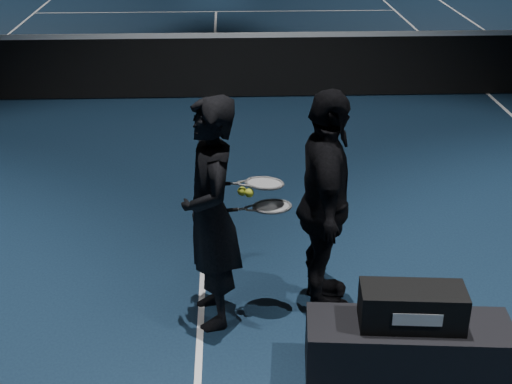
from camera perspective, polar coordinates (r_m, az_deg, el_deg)
The scene contains 12 objects.
floor at distance 10.56m, azimuth -3.56°, elevation 7.55°, with size 36.00×36.00×0.00m, color black.
court_lines at distance 10.56m, azimuth -3.56°, elevation 7.57°, with size 10.98×23.78×0.01m, color white, non-canonical shape.
net_mesh at distance 10.44m, azimuth -3.62°, elevation 9.90°, with size 12.80×0.02×0.86m, color black.
net_tape at distance 10.32m, azimuth -3.69°, elevation 12.39°, with size 12.80×0.03×0.07m, color white.
player_bench at distance 5.01m, azimuth 12.02°, elevation -12.18°, with size 1.36×0.45×0.41m, color black.
racket_bag at distance 4.81m, azimuth 12.38°, elevation -8.95°, with size 0.68×0.29×0.27m, color black.
bag_signature at distance 4.70m, azimuth 12.81°, elevation -9.96°, with size 0.32×0.00×0.09m, color white.
player_a at distance 5.11m, azimuth -3.63°, elevation -1.82°, with size 0.64×0.42×1.76m, color black.
player_b at distance 5.27m, azimuth 5.56°, elevation -1.01°, with size 1.03×0.43×1.76m, color black.
racket_lower at distance 5.17m, azimuth 1.31°, elevation -1.16°, with size 0.68×0.22×0.03m, color black, non-canonical shape.
racket_upper at distance 5.12m, azimuth 0.69°, elevation 0.71°, with size 0.68×0.22×0.03m, color black, non-canonical shape.
tennis_balls at distance 5.08m, azimuth -0.84°, elevation 0.20°, with size 0.12×0.10×0.12m, color #CDE430, non-canonical shape.
Camera 1 is at (0.24, -10.06, 3.20)m, focal length 50.00 mm.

